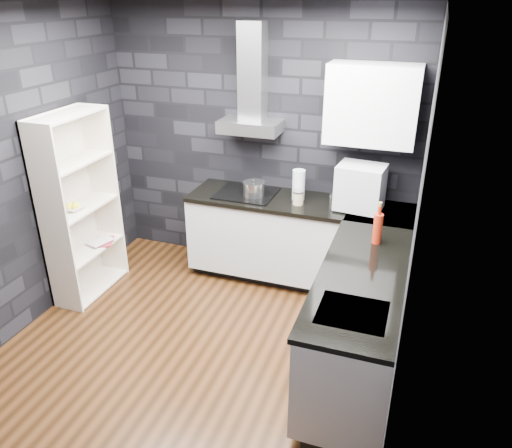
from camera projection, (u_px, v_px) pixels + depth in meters
The scene contains 28 objects.
ground at pixel (201, 344), 4.30m from camera, with size 3.20×3.20×0.00m, color #412410.
ceiling at pixel (180, 2), 3.15m from camera, with size 3.20×3.20×0.00m, color silver.
wall_back at pixel (261, 143), 5.12m from camera, with size 3.20×0.05×2.70m, color black.
wall_front at pixel (40, 323), 2.34m from camera, with size 3.20×0.05×2.70m, color black.
wall_left at pixel (18, 175), 4.21m from camera, with size 0.05×3.20×2.70m, color black.
wall_right at pixel (418, 230), 3.24m from camera, with size 0.05×3.20×2.70m, color black.
toekick_back at pixel (297, 273), 5.28m from camera, with size 2.18×0.50×0.10m, color black.
toekick_right at pixel (359, 367), 3.97m from camera, with size 0.50×1.78×0.10m, color black.
counter_back_cab at pixel (297, 239), 5.06m from camera, with size 2.20×0.60×0.76m, color silver.
counter_right_cab at pixel (359, 322), 3.79m from camera, with size 0.60×1.80×0.76m, color silver.
counter_back_top at pixel (299, 203), 4.88m from camera, with size 2.20×0.62×0.04m, color black.
counter_right_top at pixel (362, 276), 3.63m from camera, with size 0.62×1.80×0.04m, color black.
counter_corner_top at pixel (382, 213), 4.65m from camera, with size 0.62×0.62×0.04m, color black.
hood_body at pixel (250, 126), 4.88m from camera, with size 0.60×0.34×0.12m, color #A3A2A7.
hood_chimney at pixel (253, 71), 4.72m from camera, with size 0.24×0.20×0.90m, color #A3A2A7.
upper_cabinet at pixel (372, 105), 4.41m from camera, with size 0.80×0.35×0.70m, color white.
cooktop at pixel (246, 193), 5.04m from camera, with size 0.58×0.50×0.01m, color black.
sink_rim at pixel (352, 313), 3.19m from camera, with size 0.44×0.40×0.01m, color #A3A2A7.
pot at pixel (254, 189), 4.95m from camera, with size 0.21×0.21×0.12m, color silver.
glass_vase at pixel (299, 185), 4.85m from camera, with size 0.12×0.12×0.30m, color silver.
storage_jar at pixel (298, 198), 4.77m from camera, with size 0.10×0.10×0.12m, color tan.
utensil_crock at pixel (334, 201), 4.70m from camera, with size 0.10×0.10×0.13m, color silver.
appliance_garage at pixel (360, 187), 4.59m from camera, with size 0.42×0.33×0.42m, color silver.
red_bottle at pixel (378, 229), 4.01m from camera, with size 0.07×0.07×0.25m, color #A62710.
bookshelf at pixel (80, 207), 4.73m from camera, with size 0.34×0.80×1.80m, color beige.
fruit_bowl at pixel (73, 207), 4.63m from camera, with size 0.20×0.20×0.05m, color white.
book_red at pixel (93, 233), 4.98m from camera, with size 0.18×0.02×0.24m, color maroon.
book_second at pixel (93, 229), 5.00m from camera, with size 0.17×0.02×0.24m, color #B2B2B2.
Camera 1 is at (1.59, -3.10, 2.76)m, focal length 35.00 mm.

